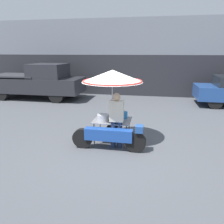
# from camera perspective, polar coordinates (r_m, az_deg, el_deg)

# --- Properties ---
(ground_plane) EXTENTS (36.00, 36.00, 0.00)m
(ground_plane) POSITION_cam_1_polar(r_m,az_deg,el_deg) (6.21, 0.36, -9.26)
(ground_plane) COLOR #4C4F54
(shopfront_building) EXTENTS (28.00, 2.06, 4.45)m
(shopfront_building) POSITION_cam_1_polar(r_m,az_deg,el_deg) (14.15, 6.84, 13.90)
(shopfront_building) COLOR gray
(shopfront_building) RESTS_ON ground
(vendor_motorcycle_cart) EXTENTS (2.03, 1.70, 2.12)m
(vendor_motorcycle_cart) POSITION_cam_1_polar(r_m,az_deg,el_deg) (6.07, 0.01, 6.16)
(vendor_motorcycle_cart) COLOR black
(vendor_motorcycle_cart) RESTS_ON ground
(vendor_person) EXTENTS (0.38, 0.22, 1.55)m
(vendor_person) POSITION_cam_1_polar(r_m,az_deg,el_deg) (5.95, 1.19, -1.51)
(vendor_person) COLOR navy
(vendor_person) RESTS_ON ground
(pickup_truck) EXTENTS (5.35, 1.95, 1.95)m
(pickup_truck) POSITION_cam_1_polar(r_m,az_deg,el_deg) (13.03, -18.88, 7.48)
(pickup_truck) COLOR black
(pickup_truck) RESTS_ON ground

